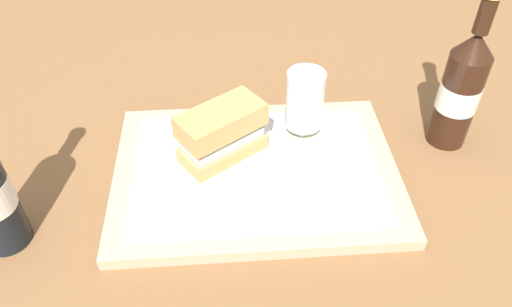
# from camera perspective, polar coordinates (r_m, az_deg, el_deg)

# --- Properties ---
(ground_plane) EXTENTS (3.00, 3.00, 0.00)m
(ground_plane) POSITION_cam_1_polar(r_m,az_deg,el_deg) (0.79, 0.00, -2.69)
(ground_plane) COLOR brown
(tray) EXTENTS (0.44, 0.32, 0.02)m
(tray) POSITION_cam_1_polar(r_m,az_deg,el_deg) (0.78, 0.00, -2.17)
(tray) COLOR tan
(tray) RESTS_ON ground_plane
(placemat) EXTENTS (0.38, 0.27, 0.00)m
(placemat) POSITION_cam_1_polar(r_m,az_deg,el_deg) (0.77, 0.00, -1.61)
(placemat) COLOR silver
(placemat) RESTS_ON tray
(plate) EXTENTS (0.19, 0.19, 0.01)m
(plate) POSITION_cam_1_polar(r_m,az_deg,el_deg) (0.78, -3.78, -0.41)
(plate) COLOR silver
(plate) RESTS_ON placemat
(sandwich) EXTENTS (0.14, 0.13, 0.08)m
(sandwich) POSITION_cam_1_polar(r_m,az_deg,el_deg) (0.75, -3.74, 2.51)
(sandwich) COLOR tan
(sandwich) RESTS_ON plate
(beer_glass) EXTENTS (0.06, 0.06, 0.12)m
(beer_glass) POSITION_cam_1_polar(r_m,az_deg,el_deg) (0.79, 5.59, 5.79)
(beer_glass) COLOR silver
(beer_glass) RESTS_ON placemat
(napkin_folded) EXTENTS (0.09, 0.07, 0.01)m
(napkin_folded) POSITION_cam_1_polar(r_m,az_deg,el_deg) (0.73, 9.93, -5.49)
(napkin_folded) COLOR white
(napkin_folded) RESTS_ON placemat
(beer_bottle) EXTENTS (0.07, 0.07, 0.27)m
(beer_bottle) POSITION_cam_1_polar(r_m,az_deg,el_deg) (0.86, 22.45, 6.88)
(beer_bottle) COLOR black
(beer_bottle) RESTS_ON ground_plane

